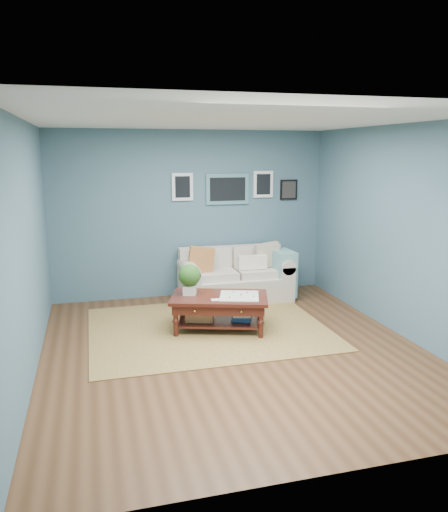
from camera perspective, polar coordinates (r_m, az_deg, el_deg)
name	(u,v)px	position (r m, az deg, el deg)	size (l,w,h in m)	color
room_shell	(234,238)	(5.84, 1.10, 2.05)	(5.00, 5.02, 2.70)	brown
area_rug	(208,328)	(6.84, -1.84, -8.25)	(3.14, 2.51, 0.01)	brown
loveseat	(239,276)	(8.08, 1.78, -2.33)	(1.80, 0.82, 0.93)	beige
coffee_table	(214,302)	(6.68, -1.10, -5.23)	(1.43, 1.09, 0.89)	#381A0E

